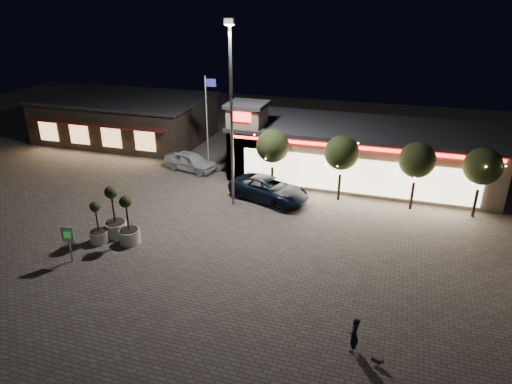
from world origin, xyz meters
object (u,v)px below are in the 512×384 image
(valet_sign, at_px, (68,237))
(pedestrian, at_px, (354,335))
(white_sedan, at_px, (190,161))
(pickup_truck, at_px, (269,189))
(planter_mid, at_px, (129,228))
(planter_left, at_px, (115,221))

(valet_sign, bearing_deg, pedestrian, -8.37)
(white_sedan, bearing_deg, pickup_truck, -103.10)
(white_sedan, bearing_deg, planter_mid, -159.26)
(planter_mid, bearing_deg, white_sedan, 98.27)
(white_sedan, distance_m, planter_mid, 12.47)
(valet_sign, bearing_deg, pickup_truck, 54.30)
(planter_left, distance_m, valet_sign, 3.44)
(pickup_truck, height_order, pedestrian, pickup_truck)
(pickup_truck, xyz_separation_m, pedestrian, (7.59, -13.66, -0.03))
(valet_sign, bearing_deg, planter_mid, 55.57)
(planter_left, bearing_deg, planter_mid, -21.55)
(pedestrian, xyz_separation_m, planter_left, (-15.07, 5.65, 0.22))
(white_sedan, xyz_separation_m, pedestrian, (15.59, -17.49, 0.01))
(pedestrian, xyz_separation_m, planter_mid, (-13.80, 5.15, 0.14))
(pickup_truck, xyz_separation_m, valet_sign, (-8.15, -11.34, 0.68))
(planter_left, bearing_deg, white_sedan, 92.52)
(pedestrian, distance_m, planter_left, 16.10)
(white_sedan, height_order, planter_left, planter_left)
(planter_mid, bearing_deg, pedestrian, -20.47)
(pedestrian, bearing_deg, planter_left, -100.13)
(planter_mid, bearing_deg, pickup_truck, 53.89)
(white_sedan, distance_m, planter_left, 11.85)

